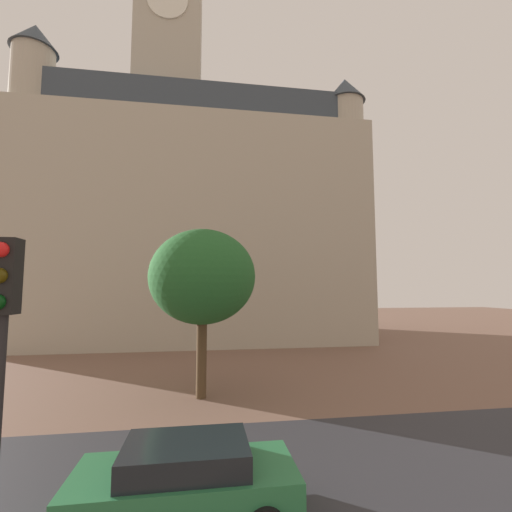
{
  "coord_description": "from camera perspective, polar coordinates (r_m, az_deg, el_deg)",
  "views": [
    {
      "loc": [
        -2.03,
        -0.16,
        4.21
      ],
      "look_at": [
        -0.34,
        10.89,
        5.24
      ],
      "focal_mm": 24.51,
      "sensor_mm": 36.0,
      "label": 1
    }
  ],
  "objects": [
    {
      "name": "ground_plane",
      "position": [
        11.18,
        2.73,
        -27.37
      ],
      "size": [
        120.0,
        120.0,
        0.0
      ],
      "primitive_type": "plane",
      "color": "brown"
    },
    {
      "name": "street_asphalt_strip",
      "position": [
        9.44,
        5.49,
        -31.7
      ],
      "size": [
        120.0,
        6.12,
        0.0
      ],
      "primitive_type": "cube",
      "color": "#2D2D33",
      "rests_on": "ground_plane"
    },
    {
      "name": "landmark_building",
      "position": [
        31.77,
        -10.11,
        6.87
      ],
      "size": [
        26.8,
        13.93,
        36.84
      ],
      "color": "#B2A893",
      "rests_on": "ground_plane"
    },
    {
      "name": "car_green",
      "position": [
        7.72,
        -11.39,
        -32.44
      ],
      "size": [
        4.05,
        1.95,
        1.38
      ],
      "color": "#287042",
      "rests_on": "ground_plane"
    },
    {
      "name": "tree_curb_far",
      "position": [
        14.02,
        -8.71,
        -3.41
      ],
      "size": [
        4.18,
        4.18,
        6.55
      ],
      "color": "#4C3823",
      "rests_on": "ground_plane"
    }
  ]
}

